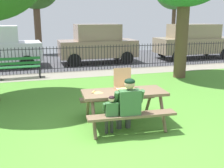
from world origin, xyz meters
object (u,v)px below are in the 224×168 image
at_px(parked_car_right, 97,43).
at_px(parked_car_far_right, 194,41).
at_px(picnic_table_foreground, 124,99).
at_px(pizza_box_open, 124,86).
at_px(child_at_table, 111,112).
at_px(adult_at_table, 128,104).
at_px(park_bench_center, 19,68).
at_px(pizza_slice_on_table, 97,92).

xyz_separation_m(parked_car_right, parked_car_far_right, (5.68, 0.00, -0.01)).
bearing_deg(picnic_table_foreground, pizza_box_open, 71.21).
bearing_deg(child_at_table, pizza_box_open, 52.08).
height_order(adult_at_table, child_at_table, adult_at_table).
bearing_deg(pizza_box_open, parked_car_right, 80.43).
distance_m(adult_at_table, child_at_table, 0.38).
distance_m(park_bench_center, parked_car_right, 4.65).
height_order(pizza_slice_on_table, parked_car_far_right, parked_car_far_right).
bearing_deg(pizza_box_open, child_at_table, -127.92).
distance_m(child_at_table, parked_car_far_right, 11.50).
bearing_deg(park_bench_center, pizza_box_open, -65.81).
distance_m(adult_at_table, park_bench_center, 6.43).
relative_size(pizza_box_open, park_bench_center, 0.28).
distance_m(parked_car_right, parked_car_far_right, 5.68).
bearing_deg(parked_car_right, parked_car_far_right, 0.01).
height_order(pizza_box_open, parked_car_far_right, parked_car_far_right).
xyz_separation_m(child_at_table, parked_car_far_right, (7.53, 8.68, 0.48)).
height_order(adult_at_table, parked_car_right, parked_car_right).
distance_m(picnic_table_foreground, pizza_box_open, 0.30).
bearing_deg(parked_car_right, pizza_slice_on_table, -103.84).
xyz_separation_m(park_bench_center, parked_car_far_right, (9.45, 2.66, 0.59)).
bearing_deg(child_at_table, picnic_table_foreground, 48.09).
height_order(adult_at_table, parked_car_far_right, parked_car_far_right).
distance_m(child_at_table, parked_car_right, 8.88).
xyz_separation_m(pizza_box_open, park_bench_center, (-2.41, 5.38, -0.44)).
relative_size(picnic_table_foreground, child_at_table, 2.18).
height_order(pizza_slice_on_table, adult_at_table, adult_at_table).
bearing_deg(park_bench_center, picnic_table_foreground, -66.74).
xyz_separation_m(pizza_box_open, parked_car_far_right, (7.04, 8.04, 0.15)).
distance_m(picnic_table_foreground, pizza_slice_on_table, 0.63).
bearing_deg(picnic_table_foreground, adult_at_table, -100.23).
bearing_deg(park_bench_center, parked_car_far_right, 15.75).
distance_m(pizza_box_open, parked_car_right, 8.16).
bearing_deg(picnic_table_foreground, park_bench_center, 113.26).
height_order(child_at_table, park_bench_center, child_at_table).
xyz_separation_m(adult_at_table, park_bench_center, (-2.28, 6.01, -0.24)).
xyz_separation_m(park_bench_center, parked_car_right, (3.77, 2.66, 0.59)).
relative_size(picnic_table_foreground, pizza_slice_on_table, 7.33).
height_order(pizza_box_open, child_at_table, pizza_box_open).
relative_size(pizza_slice_on_table, child_at_table, 0.30).
xyz_separation_m(pizza_slice_on_table, park_bench_center, (-1.77, 5.44, -0.36)).
height_order(picnic_table_foreground, adult_at_table, adult_at_table).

